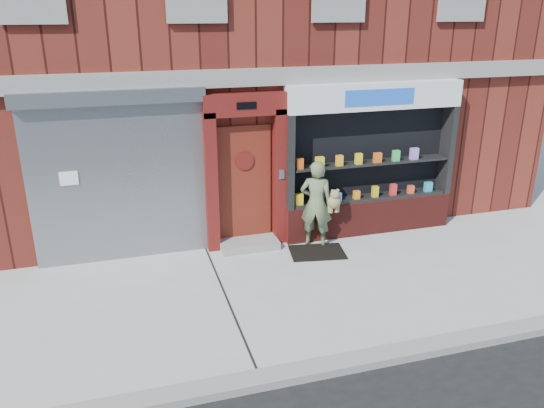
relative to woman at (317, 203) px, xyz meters
name	(u,v)px	position (x,y,z in m)	size (l,w,h in m)	color
ground	(318,284)	(-0.53, -1.48, -0.84)	(80.00, 80.00, 0.00)	#9E9E99
curb	(379,357)	(-0.53, -3.63, -0.78)	(60.00, 0.30, 0.12)	gray
building	(233,21)	(-0.53, 4.51, 3.16)	(12.00, 8.16, 8.00)	#4E1711
shutter_bay	(117,167)	(-3.53, 0.44, 0.88)	(3.10, 0.30, 3.04)	gray
red_door_bay	(246,172)	(-1.28, 0.38, 0.62)	(1.52, 0.58, 2.90)	#53100E
pharmacy_bay	(370,166)	(1.21, 0.33, 0.53)	(3.50, 0.41, 3.00)	#5C1A16
woman	(317,203)	(0.00, 0.00, 0.00)	(0.81, 0.64, 1.67)	#596A46
doormat	(317,252)	(-0.12, -0.37, -0.83)	(1.00, 0.70, 0.02)	black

